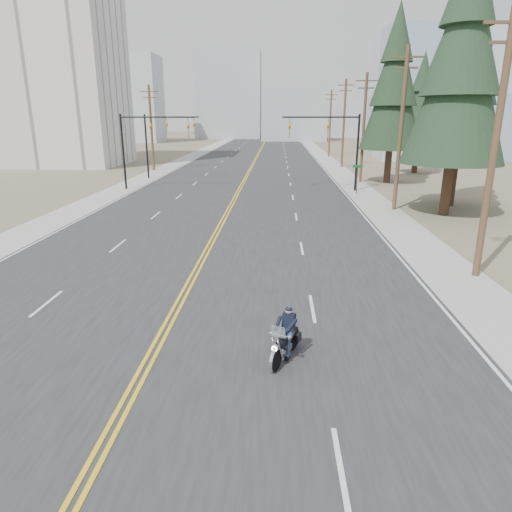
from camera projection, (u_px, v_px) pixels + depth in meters
The scene contains 27 objects.
ground_plane at pixel (149, 362), 13.18m from camera, with size 400.00×400.00×0.00m, color #776D56.
road at pixel (257, 156), 80.01m from camera, with size 20.00×200.00×0.01m, color #303033.
sidewalk_left at pixel (192, 156), 80.52m from camera, with size 3.00×200.00×0.01m, color #A5A5A0.
sidewalk_right at pixel (323, 157), 79.49m from camera, with size 3.00×200.00×0.01m, color #A5A5A0.
traffic_mast_left at pixel (143, 137), 42.68m from camera, with size 7.10×0.26×7.00m.
traffic_mast_right at pixel (336, 137), 41.87m from camera, with size 7.10×0.26×7.00m.
traffic_mast_far at pixel (161, 134), 50.35m from camera, with size 6.10×0.26×7.00m.
street_sign at pixel (357, 174), 40.80m from camera, with size 0.90×0.06×2.62m.
utility_pole_a at pixel (495, 143), 18.57m from camera, with size 2.20×0.30×11.00m.
utility_pole_b at pixel (401, 128), 32.81m from camera, with size 2.20×0.30×11.50m.
utility_pole_c at pixel (364, 127), 47.21m from camera, with size 2.20×0.30×11.00m.
utility_pole_d at pixel (344, 122), 61.46m from camera, with size 2.20×0.30×11.50m.
utility_pole_e at pixel (330, 123), 77.76m from camera, with size 2.20×0.30×11.00m.
utility_pole_left at pixel (151, 127), 57.96m from camera, with size 2.20×0.30×10.50m.
apartment_block at pixel (49, 54), 62.53m from camera, with size 18.00×14.00×30.00m, color silver.
glass_building at pixel (449, 96), 75.63m from camera, with size 24.00×16.00×20.00m, color #9EB5CC.
haze_bldg_a at pixel (133, 99), 121.31m from camera, with size 14.00×12.00×22.00m, color #B7BCC6.
haze_bldg_b at pixel (294, 115), 130.10m from camera, with size 18.00×14.00×14.00m, color #ADB2B7.
haze_bldg_c at pixel (424, 107), 113.75m from camera, with size 16.00×12.00×18.00m, color #B7BCC6.
haze_bldg_d at pixel (229, 95), 143.56m from camera, with size 20.00×15.00×26.00m, color #ADB2B7.
haze_bldg_e at pixel (342, 118), 153.50m from camera, with size 14.00×14.00×12.00m, color #B7BCC6.
haze_bldg_f at pixel (100, 112), 137.19m from camera, with size 12.00×12.00×16.00m, color #ADB2B7.
motorcyclist at pixel (285, 335), 13.10m from camera, with size 0.84×1.97×1.54m, color black, non-canonical shape.
conifer_near at pixel (463, 58), 29.74m from camera, with size 6.86×6.86×18.15m.
conifer_mid at pixel (465, 74), 33.41m from camera, with size 6.36×6.36×16.97m.
conifer_tall at pixel (395, 82), 45.52m from camera, with size 6.29×6.29×17.46m.
conifer_far at pixel (421, 105), 54.59m from camera, with size 5.26×5.26×14.08m.
Camera 1 is at (3.65, -11.54, 6.80)m, focal length 32.00 mm.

